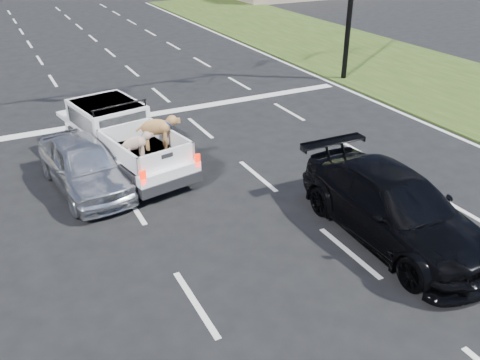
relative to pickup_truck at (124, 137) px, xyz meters
The scene contains 5 objects.
ground 6.50m from the pickup_truck, 79.01° to the right, with size 160.00×160.00×0.00m, color black.
road_markings 1.50m from the pickup_truck, 10.76° to the left, with size 17.75×60.00×0.01m.
pickup_truck is the anchor object (origin of this frame).
silver_sedan 1.61m from the pickup_truck, 145.30° to the right, with size 1.58×3.93×1.34m, color silver.
black_coupe 7.50m from the pickup_truck, 56.22° to the right, with size 2.06×5.07×1.47m, color black.
Camera 1 is at (-4.30, -6.78, 6.27)m, focal length 38.00 mm.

